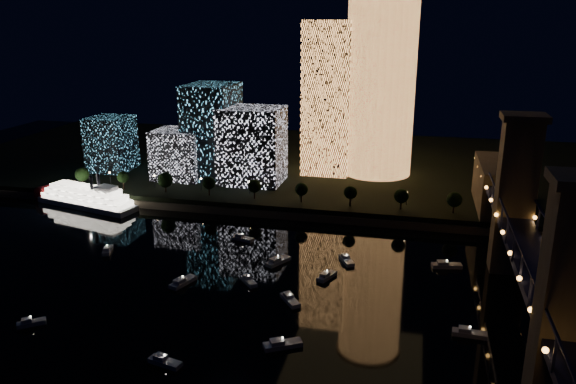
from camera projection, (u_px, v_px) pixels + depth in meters
The scene contains 11 objects.
ground at pixel (269, 324), 147.17m from camera, with size 520.00×520.00×0.00m, color black.
far_bank at pixel (348, 167), 295.32m from camera, with size 420.00×160.00×5.00m, color black.
seawall at pixel (323, 217), 223.03m from camera, with size 420.00×6.00×3.00m, color #6B5E4C.
tower_cylindrical at pixel (381, 80), 260.56m from camera, with size 34.00×34.00×89.33m.
tower_rectangular at pixel (328, 98), 265.91m from camera, with size 22.48×22.48×71.53m, color #FFA151.
midrise_blocks at pixel (204, 141), 262.08m from camera, with size 97.31×32.10×43.31m.
truss_bridge at pixel (540, 288), 131.65m from camera, with size 13.00×266.00×50.00m.
riverboat at pixel (83, 197), 239.86m from camera, with size 51.90×21.80×15.35m.
motorboats at pixel (273, 285), 166.99m from camera, with size 124.06×81.93×2.78m.
esplanade_trees at pixel (247, 186), 233.27m from camera, with size 166.13×6.62×8.81m.
street_lamps at pixel (249, 185), 239.42m from camera, with size 132.70×0.70×5.65m.
Camera 1 is at (34.61, -125.90, 76.43)m, focal length 35.00 mm.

